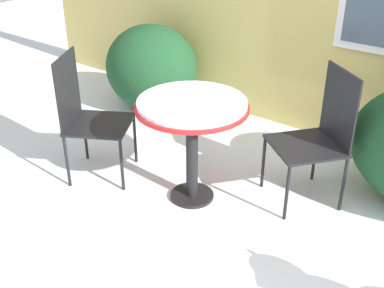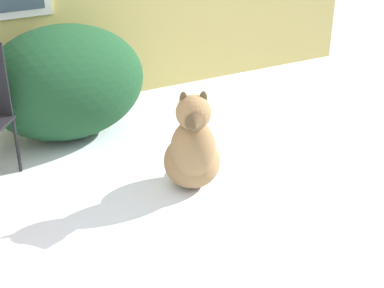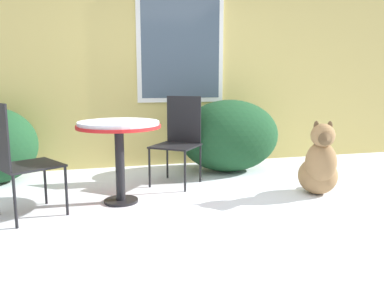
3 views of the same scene
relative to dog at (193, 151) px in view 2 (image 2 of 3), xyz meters
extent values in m
plane|color=silver|center=(-1.29, -0.33, -0.30)|extent=(16.00, 16.00, 0.00)
ellipsoid|color=#194223|center=(-0.53, 1.25, 0.17)|extent=(1.32, 0.96, 0.94)
cylinder|color=black|center=(-1.04, 0.81, -0.08)|extent=(0.02, 0.02, 0.44)
ellipsoid|color=#937047|center=(0.02, 0.05, -0.11)|extent=(0.53, 0.53, 0.39)
ellipsoid|color=#937047|center=(-0.02, -0.06, 0.05)|extent=(0.40, 0.38, 0.42)
sphere|color=#937047|center=(-0.03, -0.08, 0.34)|extent=(0.24, 0.24, 0.24)
cone|color=brown|center=(-0.10, -0.23, 0.32)|extent=(0.16, 0.14, 0.13)
ellipsoid|color=brown|center=(-0.09, -0.04, 0.43)|extent=(0.06, 0.05, 0.11)
ellipsoid|color=brown|center=(0.03, -0.09, 0.43)|extent=(0.06, 0.05, 0.11)
ellipsoid|color=#937047|center=(0.10, 0.23, -0.22)|extent=(0.15, 0.20, 0.07)
camera|label=1|loc=(-0.15, -2.13, 1.80)|focal=45.00mm
camera|label=2|loc=(-1.64, -3.19, 1.94)|focal=55.00mm
camera|label=3|loc=(-2.23, -3.30, 0.87)|focal=35.00mm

